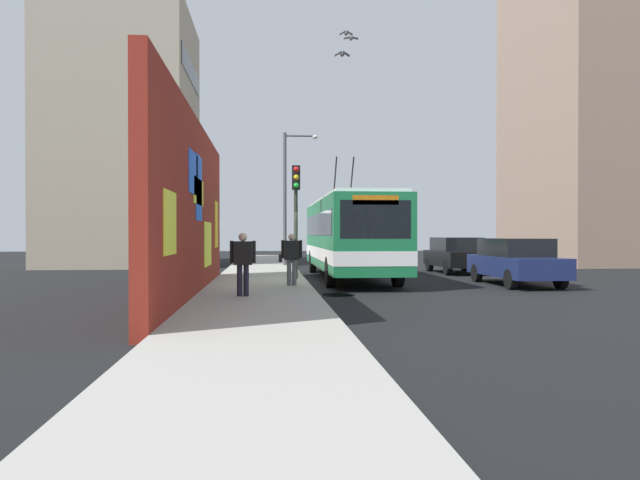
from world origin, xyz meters
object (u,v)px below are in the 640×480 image
parked_car_black (456,254)px  pedestrian_at_curb (291,255)px  city_bus (349,234)px  street_lamp (289,189)px  parked_car_navy (515,260)px  pedestrian_near_wall (243,259)px  traffic_light (296,202)px

parked_car_black → pedestrian_at_curb: pedestrian_at_curb is taller
city_bus → street_lamp: 8.04m
parked_car_navy → parked_car_black: bearing=0.0°
street_lamp → parked_car_black: bearing=-122.8°
pedestrian_at_curb → pedestrian_near_wall: pedestrian_near_wall is taller
parked_car_navy → city_bus: bearing=56.6°
parked_car_black → traffic_light: (-4.81, 7.35, 2.01)m
city_bus → pedestrian_near_wall: size_ratio=7.08×
pedestrian_at_curb → pedestrian_near_wall: bearing=156.0°
pedestrian_near_wall → street_lamp: (15.01, -1.71, 2.93)m
parked_car_navy → pedestrian_at_curb: (-1.09, 7.61, 0.24)m
parked_car_navy → street_lamp: 13.45m
parked_car_black → city_bus: bearing=117.9°
parked_car_navy → pedestrian_at_curb: 7.69m
parked_car_black → pedestrian_near_wall: (-10.34, 8.97, 0.25)m
pedestrian_near_wall → city_bus: bearing=-26.4°
parked_car_black → pedestrian_at_curb: 10.53m
parked_car_black → pedestrian_at_curb: size_ratio=2.62×
city_bus → pedestrian_at_curb: bearing=151.9°
street_lamp → traffic_light: bearing=179.4°
pedestrian_at_curb → traffic_light: size_ratio=0.40×
parked_car_black → pedestrian_near_wall: bearing=139.0°
city_bus → street_lamp: street_lamp is taller
parked_car_navy → parked_car_black: (6.19, 0.00, -0.00)m
city_bus → traffic_light: (-2.05, 2.15, 1.12)m
traffic_light → street_lamp: size_ratio=0.59×
pedestrian_at_curb → street_lamp: (11.95, -0.36, 2.95)m
pedestrian_at_curb → city_bus: bearing=-28.1°
pedestrian_near_wall → traffic_light: bearing=-16.3°
city_bus → parked_car_navy: bearing=-123.4°
city_bus → traffic_light: bearing=133.6°
city_bus → pedestrian_at_curb: (-4.52, 2.41, -0.66)m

